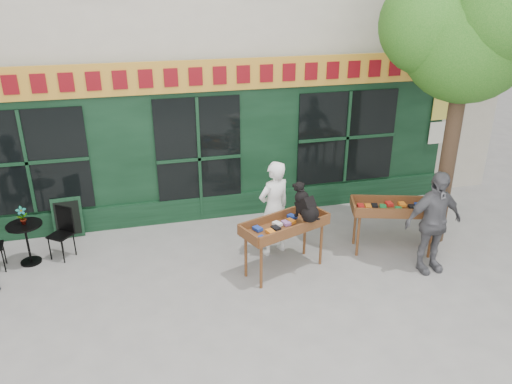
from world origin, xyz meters
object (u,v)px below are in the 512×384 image
(bistro_table, at_px, (26,236))
(woman, at_px, (274,208))
(man_right, at_px, (433,222))
(book_cart_center, at_px, (285,228))
(dog, at_px, (306,202))
(book_cart_right, at_px, (394,211))

(bistro_table, bearing_deg, woman, -9.37)
(man_right, bearing_deg, book_cart_center, 163.64)
(woman, distance_m, man_right, 2.73)
(woman, relative_size, bistro_table, 2.35)
(man_right, bearing_deg, woman, 150.26)
(bistro_table, bearing_deg, book_cart_center, -17.51)
(dog, relative_size, book_cart_right, 0.37)
(book_cart_right, xyz_separation_m, man_right, (0.30, -0.75, 0.09))
(man_right, relative_size, bistro_table, 2.40)
(woman, bearing_deg, book_cart_right, 146.07)
(book_cart_center, height_order, man_right, man_right)
(woman, bearing_deg, book_cart_center, 68.99)
(book_cart_center, distance_m, book_cart_right, 2.14)
(book_cart_center, relative_size, dog, 2.70)
(dog, distance_m, book_cart_right, 1.85)
(book_cart_center, distance_m, bistro_table, 4.53)
(book_cart_center, relative_size, book_cart_right, 1.00)
(dog, bearing_deg, bistro_table, 142.16)
(woman, height_order, man_right, man_right)
(woman, relative_size, book_cart_right, 1.10)
(dog, bearing_deg, book_cart_center, 150.86)
(book_cart_right, relative_size, bistro_table, 2.13)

